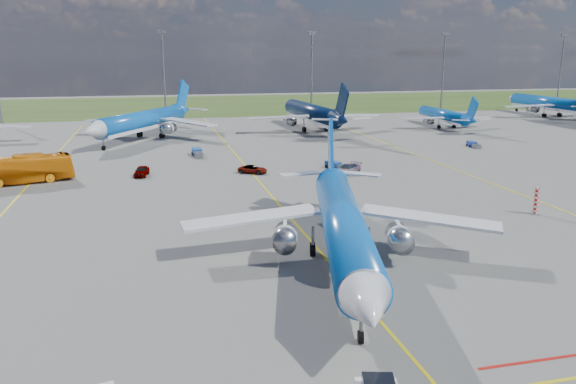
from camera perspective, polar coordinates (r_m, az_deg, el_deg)
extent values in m
plane|color=#5B5B58|center=(47.57, 4.01, -6.91)|extent=(400.00, 400.00, 0.00)
cube|color=#2D4719|center=(193.55, -9.64, 8.71)|extent=(400.00, 80.00, 0.01)
cube|color=yellow|center=(75.52, -2.86, 0.98)|extent=(0.25, 160.00, 0.02)
cube|color=yellow|center=(85.62, -24.34, 1.29)|extent=(0.25, 120.00, 0.02)
cube|color=yellow|center=(94.70, 14.10, 3.22)|extent=(0.25, 120.00, 0.02)
cube|color=#A5140F|center=(36.68, 25.60, -14.96)|extent=(10.00, 0.25, 0.02)
cylinder|color=slate|center=(152.49, -12.49, 11.37)|extent=(0.50, 0.50, 22.00)
cube|color=slate|center=(152.47, -12.72, 15.61)|extent=(2.20, 0.50, 0.80)
cylinder|color=slate|center=(158.57, 2.42, 11.76)|extent=(0.50, 0.50, 22.00)
cube|color=slate|center=(158.56, 2.46, 15.85)|extent=(2.20, 0.50, 0.80)
cylinder|color=slate|center=(173.89, 15.46, 11.48)|extent=(0.50, 0.50, 22.00)
cube|color=slate|center=(173.88, 15.71, 15.19)|extent=(2.20, 0.50, 0.80)
cylinder|color=slate|center=(196.29, 25.93, 10.82)|extent=(0.50, 0.50, 22.00)
cube|color=slate|center=(196.28, 26.28, 14.10)|extent=(2.20, 0.50, 0.80)
cylinder|color=red|center=(65.90, 23.89, -0.81)|extent=(0.50, 0.50, 3.00)
cube|color=slate|center=(30.46, 8.68, -18.76)|extent=(0.83, 2.24, 0.19)
imported|color=orange|center=(82.62, -25.68, 2.07)|extent=(13.97, 6.71, 3.79)
imported|color=#999999|center=(81.97, -14.65, 2.07)|extent=(2.46, 4.42, 1.42)
imported|color=#999999|center=(81.28, -3.59, 2.31)|extent=(4.62, 3.70, 1.17)
imported|color=#999999|center=(81.34, 6.11, 2.36)|extent=(5.13, 4.56, 1.43)
cube|color=#184294|center=(84.99, 4.61, 2.76)|extent=(2.16, 2.79, 1.05)
cube|color=slate|center=(83.17, 5.71, 2.43)|extent=(1.77, 2.19, 0.86)
cube|color=#1A4B9F|center=(97.14, -9.22, 4.06)|extent=(1.54, 2.77, 1.16)
cube|color=slate|center=(94.48, -9.05, 3.73)|extent=(1.31, 2.13, 0.95)
cube|color=#193A99|center=(110.35, 18.16, 4.66)|extent=(1.46, 2.35, 0.94)
cube|color=slate|center=(108.38, 18.63, 4.42)|extent=(1.23, 1.82, 0.77)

